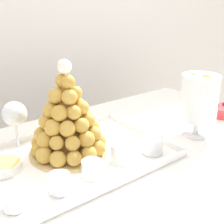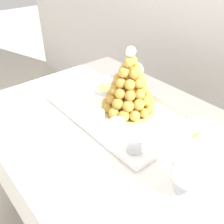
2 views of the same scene
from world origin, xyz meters
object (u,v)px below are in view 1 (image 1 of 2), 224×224
croquembouche (67,120)px  macaron_goblet (199,98)px  serving_tray (71,159)px  dessert_cup_left (14,198)px  creme_brulee_ramekin (3,166)px  wine_glass (15,115)px  dessert_cup_mid_right (121,154)px  dessert_cup_centre (92,170)px  dessert_cup_mid_left (59,184)px  dessert_cup_right (153,145)px  fruit_tart_plate (222,113)px

croquembouche → macaron_goblet: size_ratio=1.29×
serving_tray → dessert_cup_left: bearing=-151.4°
dessert_cup_left → creme_brulee_ramekin: bearing=79.2°
creme_brulee_ramekin → wine_glass: wine_glass is taller
dessert_cup_mid_right → serving_tray: bearing=132.7°
dessert_cup_left → dessert_cup_centre: bearing=-1.2°
dessert_cup_mid_right → wine_glass: bearing=124.7°
dessert_cup_mid_left → dessert_cup_mid_right: (0.21, 0.02, 0.00)m
dessert_cup_left → creme_brulee_ramekin: (0.03, 0.18, -0.01)m
dessert_cup_mid_left → macaron_goblet: 0.56m
serving_tray → dessert_cup_left: size_ratio=10.42×
croquembouche → creme_brulee_ramekin: croquembouche is taller
dessert_cup_right → fruit_tart_plate: dessert_cup_right is taller
creme_brulee_ramekin → fruit_tart_plate: fruit_tart_plate is taller
dessert_cup_mid_right → fruit_tart_plate: size_ratio=0.29×
wine_glass → dessert_cup_mid_right: bearing=-55.3°
dessert_cup_mid_left → dessert_cup_centre: size_ratio=0.95×
serving_tray → dessert_cup_mid_right: (0.10, -0.11, 0.03)m
dessert_cup_centre → fruit_tart_plate: fruit_tart_plate is taller
croquembouche → wine_glass: (-0.11, 0.14, -0.00)m
croquembouche → creme_brulee_ramekin: 0.22m
creme_brulee_ramekin → macaron_goblet: bearing=-15.6°
dessert_cup_mid_right → dessert_cup_right: 0.11m
serving_tray → dessert_cup_centre: 0.12m
dessert_cup_mid_left → fruit_tart_plate: bearing=4.2°
serving_tray → macaron_goblet: bearing=-14.7°
dessert_cup_mid_left → macaron_goblet: size_ratio=0.24×
dessert_cup_right → dessert_cup_mid_left: bearing=-179.8°
dessert_cup_centre → macaron_goblet: size_ratio=0.25×
dessert_cup_mid_left → dessert_cup_right: bearing=0.2°
dessert_cup_centre → dessert_cup_mid_right: 0.11m
dessert_cup_mid_left → dessert_cup_left: bearing=175.5°
croquembouche → dessert_cup_mid_left: croquembouche is taller
dessert_cup_left → macaron_goblet: size_ratio=0.25×
dessert_cup_right → creme_brulee_ramekin: dessert_cup_right is taller
dessert_cup_mid_left → fruit_tart_plate: (0.78, 0.06, -0.01)m
macaron_goblet → fruit_tart_plate: bearing=11.3°
dessert_cup_right → dessert_cup_left: bearing=179.0°
creme_brulee_ramekin → dessert_cup_mid_left: bearing=-67.7°
dessert_cup_right → fruit_tart_plate: 0.46m
dessert_cup_mid_right → macaron_goblet: 0.35m
dessert_cup_mid_right → fruit_tart_plate: dessert_cup_mid_right is taller
dessert_cup_centre → macaron_goblet: macaron_goblet is taller
dessert_cup_mid_right → dessert_cup_right: (0.11, -0.01, -0.00)m
dessert_cup_centre → creme_brulee_ramekin: bearing=134.1°
macaron_goblet → dessert_cup_left: bearing=-179.8°
serving_tray → dessert_cup_mid_right: dessert_cup_mid_right is taller
dessert_cup_mid_left → dessert_cup_mid_right: bearing=4.3°
dessert_cup_mid_left → dessert_cup_centre: 0.10m
dessert_cup_mid_right → wine_glass: 0.35m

